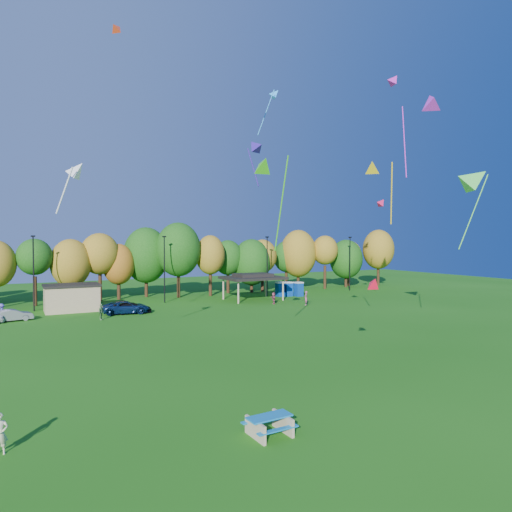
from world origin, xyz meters
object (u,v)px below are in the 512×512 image
kite_flyer (0,434)px  car_d (132,308)px  picnic_table (269,424)px  car_b (13,315)px  porta_potties (289,289)px  car_c (126,307)px

kite_flyer → car_d: size_ratio=0.38×
picnic_table → car_b: 38.31m
kite_flyer → car_d: (12.55, 32.79, -0.19)m
porta_potties → car_d: 25.30m
kite_flyer → porta_potties: bearing=45.8°
picnic_table → car_b: size_ratio=0.54×
car_b → car_d: size_ratio=0.87×
car_b → porta_potties: bearing=-93.2°
porta_potties → kite_flyer: (-37.28, -38.10, -0.27)m
picnic_table → kite_flyer: kite_flyer is taller
porta_potties → car_d: bearing=-167.9°
car_b → picnic_table: bearing=-175.0°
porta_potties → picnic_table: size_ratio=1.82×
porta_potties → car_c: (-25.37, -5.15, -0.36)m
picnic_table → kite_flyer: size_ratio=1.24×
car_b → car_d: (12.23, -0.73, 0.01)m
picnic_table → car_b: bearing=102.4°
kite_flyer → picnic_table: bearing=-18.3°
car_c → car_d: (0.64, -0.16, -0.10)m
porta_potties → car_d: size_ratio=0.85×
picnic_table → car_c: bearing=84.8°
kite_flyer → car_d: kite_flyer is taller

